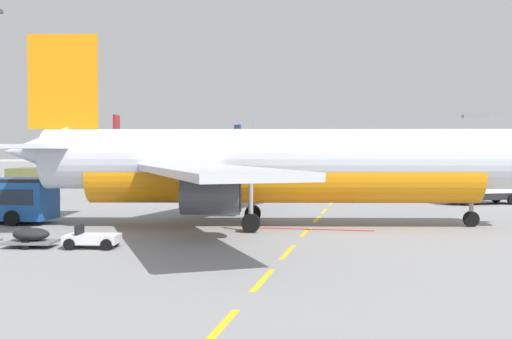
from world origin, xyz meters
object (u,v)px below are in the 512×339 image
(ground_power_truck, at_px, (485,186))
(baggage_train, at_px, (2,237))
(fuel_service_truck, at_px, (31,183))
(airliner_far_center, at_px, (98,160))
(airliner_foreground, at_px, (274,164))
(airliner_mid_left, at_px, (480,157))
(airliner_far_right, at_px, (256,157))

(ground_power_truck, bearing_deg, baggage_train, -132.35)
(fuel_service_truck, height_order, ground_power_truck, same)
(airliner_far_center, xyz_separation_m, fuel_service_truck, (6.87, -28.72, -1.86))
(airliner_foreground, height_order, fuel_service_truck, airliner_foreground)
(ground_power_truck, bearing_deg, airliner_mid_left, 81.34)
(baggage_train, bearing_deg, fuel_service_truck, 119.62)
(airliner_mid_left, distance_m, airliner_far_right, 43.76)
(fuel_service_truck, xyz_separation_m, ground_power_truck, (43.33, 3.32, 0.00))
(airliner_foreground, xyz_separation_m, airliner_mid_left, (24.91, 78.53, -0.29))
(airliner_far_right, bearing_deg, airliner_foreground, -77.80)
(airliner_foreground, relative_size, airliner_far_center, 1.13)
(airliner_foreground, distance_m, airliner_far_center, 56.65)
(airliner_mid_left, distance_m, fuel_service_truck, 81.22)
(baggage_train, bearing_deg, airliner_mid_left, 67.61)
(airliner_mid_left, bearing_deg, baggage_train, -112.39)
(airliner_far_center, distance_m, fuel_service_truck, 29.59)
(airliner_mid_left, bearing_deg, airliner_far_right, 171.50)
(airliner_far_right, relative_size, ground_power_truck, 3.86)
(airliner_foreground, height_order, airliner_far_right, airliner_foreground)
(baggage_train, bearing_deg, airliner_far_right, 93.87)
(airliner_foreground, height_order, airliner_far_center, airliner_foreground)
(airliner_far_center, bearing_deg, airliner_foreground, -52.80)
(airliner_mid_left, relative_size, ground_power_truck, 4.38)
(airliner_foreground, xyz_separation_m, ground_power_truck, (15.95, 19.73, -2.30))
(airliner_foreground, distance_m, airliner_mid_left, 82.39)
(airliner_far_center, bearing_deg, fuel_service_truck, -76.54)
(fuel_service_truck, distance_m, ground_power_truck, 43.46)
(airliner_mid_left, relative_size, fuel_service_truck, 4.42)
(airliner_mid_left, distance_m, baggage_train, 96.69)
(airliner_mid_left, bearing_deg, airliner_foreground, -107.60)
(airliner_far_center, height_order, ground_power_truck, airliner_far_center)
(airliner_foreground, xyz_separation_m, fuel_service_truck, (-27.38, 16.41, -2.30))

